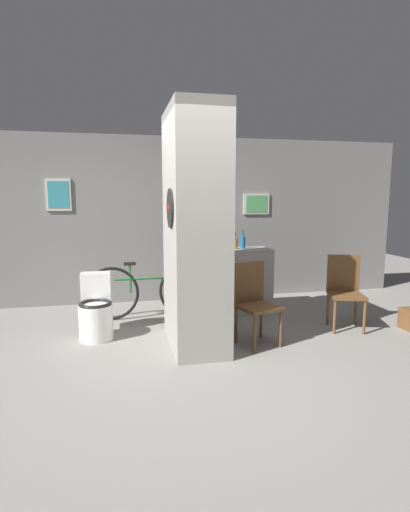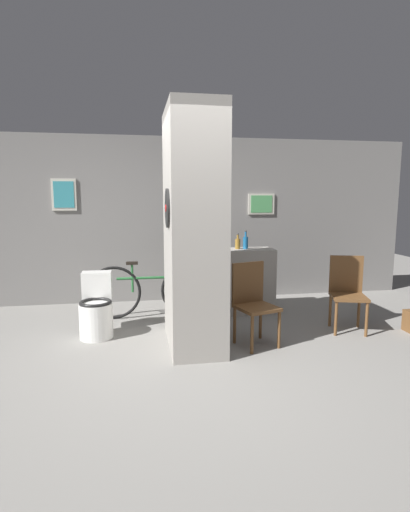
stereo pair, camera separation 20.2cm
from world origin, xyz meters
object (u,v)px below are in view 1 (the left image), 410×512
Objects in this scene: toilet at (96,312)px; chair_by_doorway at (345,289)px; bottle_tall at (243,242)px; chair_near_pillar at (254,300)px; bicycle at (149,291)px.

toilet is 0.81× the size of chair_by_doorway.
chair_by_doorway is at bearing -5.28° from toilet.
bottle_tall is at bearing 152.55° from chair_by_doorway.
bicycle is at bearing 114.65° from chair_near_pillar.
bicycle is (0.68, 0.66, 0.06)m from toilet.
bottle_tall reaches higher than toilet.
chair_by_doorway is (1.31, 0.28, 0.00)m from chair_near_pillar.
bicycle is at bearing -177.48° from bottle_tall.
chair_near_pillar reaches higher than toilet.
chair_by_doorway is 3.43× the size of bottle_tall.
chair_near_pillar is 1.00× the size of chair_by_doorway.
bicycle is 1.50m from bottle_tall.
bicycle is (-2.41, 0.94, -0.13)m from chair_by_doorway.
chair_by_doorway reaches higher than bicycle.
chair_by_doorway is at bearing -43.63° from bottle_tall.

